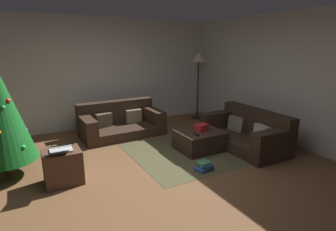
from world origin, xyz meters
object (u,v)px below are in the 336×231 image
object	(u,v)px
gift_box	(202,128)
side_table	(63,167)
tv_remote	(196,134)
couch_left	(120,122)
corner_lamp	(199,62)
book_stack	(204,166)
ottoman	(200,140)
laptop	(61,149)
couch_right	(247,133)

from	to	relation	value
gift_box	side_table	size ratio (longest dim) A/B	0.45
gift_box	side_table	distance (m)	2.55
tv_remote	side_table	xyz separation A→B (m)	(-2.32, 0.04, -0.13)
couch_left	corner_lamp	distance (m)	2.65
book_stack	tv_remote	bearing A→B (deg)	66.92
ottoman	book_stack	distance (m)	0.90
side_table	book_stack	bearing A→B (deg)	-18.00
couch_left	gift_box	bearing A→B (deg)	121.19
couch_left	book_stack	bearing A→B (deg)	101.84
book_stack	corner_lamp	bearing A→B (deg)	57.29
ottoman	side_table	world-z (taller)	side_table
side_table	corner_lamp	size ratio (longest dim) A/B	0.29
ottoman	tv_remote	xyz separation A→B (m)	(-0.19, -0.15, 0.20)
couch_left	side_table	size ratio (longest dim) A/B	3.44
side_table	laptop	bearing A→B (deg)	-91.40
corner_lamp	couch_right	bearing A→B (deg)	-99.41
gift_box	corner_lamp	bearing A→B (deg)	57.14
couch_left	tv_remote	xyz separation A→B (m)	(0.83, -1.81, 0.11)
couch_left	couch_right	xyz separation A→B (m)	(1.94, -1.97, 0.01)
tv_remote	corner_lamp	size ratio (longest dim) A/B	0.09
tv_remote	side_table	distance (m)	2.32
ottoman	book_stack	bearing A→B (deg)	-120.29
couch_right	gift_box	xyz separation A→B (m)	(-0.89, 0.31, 0.16)
couch_left	side_table	distance (m)	2.31
ottoman	tv_remote	size ratio (longest dim) A/B	5.20
side_table	corner_lamp	bearing A→B (deg)	28.47
ottoman	laptop	world-z (taller)	laptop
couch_left	side_table	xyz separation A→B (m)	(-1.49, -1.77, -0.02)
tv_remote	side_table	bearing A→B (deg)	-172.35
ottoman	laptop	bearing A→B (deg)	-176.10
couch_left	ottoman	xyz separation A→B (m)	(1.02, -1.66, -0.08)
ottoman	gift_box	bearing A→B (deg)	-0.66
laptop	couch_right	bearing A→B (deg)	-2.32
gift_box	tv_remote	distance (m)	0.27
side_table	corner_lamp	xyz separation A→B (m)	(3.80, 2.06, 1.27)
gift_box	laptop	world-z (taller)	laptop
couch_left	book_stack	world-z (taller)	couch_left
ottoman	side_table	bearing A→B (deg)	-177.56
tv_remote	side_table	size ratio (longest dim) A/B	0.31
ottoman	book_stack	world-z (taller)	ottoman
couch_left	ottoman	bearing A→B (deg)	120.27
laptop	corner_lamp	world-z (taller)	corner_lamp
gift_box	book_stack	distance (m)	0.99
gift_box	couch_right	bearing A→B (deg)	-19.21
couch_right	corner_lamp	xyz separation A→B (m)	(0.38, 2.27, 1.23)
gift_box	side_table	bearing A→B (deg)	-177.60
laptop	book_stack	bearing A→B (deg)	-16.35
book_stack	corner_lamp	size ratio (longest dim) A/B	0.17
gift_box	corner_lamp	size ratio (longest dim) A/B	0.13
couch_left	book_stack	distance (m)	2.50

